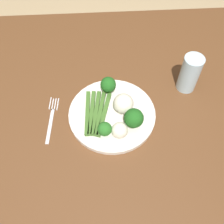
{
  "coord_description": "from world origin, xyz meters",
  "views": [
    {
      "loc": [
        0.03,
        -0.49,
        1.43
      ],
      "look_at": [
        0.06,
        -0.05,
        0.77
      ],
      "focal_mm": 42.5,
      "sensor_mm": 36.0,
      "label": 1
    }
  ],
  "objects_px": {
    "cauliflower_mid": "(123,104)",
    "cauliflower_back_right": "(120,130)",
    "broccoli_left": "(134,118)",
    "fork": "(51,119)",
    "water_glass": "(190,74)",
    "plate": "(112,114)",
    "asparagus_bundle": "(96,113)",
    "broccoli_near_center": "(105,129)",
    "dining_table": "(94,120)",
    "broccoli_right": "(108,85)"
  },
  "relations": [
    {
      "from": "plate",
      "to": "cauliflower_mid",
      "type": "distance_m",
      "value": 0.05
    },
    {
      "from": "dining_table",
      "to": "cauliflower_back_right",
      "type": "relative_size",
      "value": 27.64
    },
    {
      "from": "broccoli_left",
      "to": "cauliflower_mid",
      "type": "height_order",
      "value": "broccoli_left"
    },
    {
      "from": "asparagus_bundle",
      "to": "cauliflower_back_right",
      "type": "distance_m",
      "value": 0.1
    },
    {
      "from": "broccoli_near_center",
      "to": "water_glass",
      "type": "xyz_separation_m",
      "value": [
        0.27,
        0.17,
        0.02
      ]
    },
    {
      "from": "broccoli_left",
      "to": "broccoli_right",
      "type": "bearing_deg",
      "value": 116.6
    },
    {
      "from": "cauliflower_back_right",
      "to": "plate",
      "type": "bearing_deg",
      "value": 102.59
    },
    {
      "from": "plate",
      "to": "fork",
      "type": "bearing_deg",
      "value": -179.69
    },
    {
      "from": "dining_table",
      "to": "broccoli_left",
      "type": "distance_m",
      "value": 0.22
    },
    {
      "from": "broccoli_left",
      "to": "fork",
      "type": "bearing_deg",
      "value": 169.01
    },
    {
      "from": "cauliflower_back_right",
      "to": "water_glass",
      "type": "bearing_deg",
      "value": 37.07
    },
    {
      "from": "asparagus_bundle",
      "to": "broccoli_right",
      "type": "bearing_deg",
      "value": -17.57
    },
    {
      "from": "plate",
      "to": "cauliflower_mid",
      "type": "bearing_deg",
      "value": 17.55
    },
    {
      "from": "asparagus_bundle",
      "to": "broccoli_left",
      "type": "distance_m",
      "value": 0.12
    },
    {
      "from": "plate",
      "to": "asparagus_bundle",
      "type": "xyz_separation_m",
      "value": [
        -0.05,
        -0.0,
        0.01
      ]
    },
    {
      "from": "plate",
      "to": "dining_table",
      "type": "bearing_deg",
      "value": 139.65
    },
    {
      "from": "cauliflower_mid",
      "to": "dining_table",
      "type": "bearing_deg",
      "value": 156.86
    },
    {
      "from": "broccoli_near_center",
      "to": "fork",
      "type": "xyz_separation_m",
      "value": [
        -0.16,
        0.07,
        -0.04
      ]
    },
    {
      "from": "broccoli_near_center",
      "to": "broccoli_right",
      "type": "relative_size",
      "value": 0.84
    },
    {
      "from": "broccoli_left",
      "to": "fork",
      "type": "distance_m",
      "value": 0.25
    },
    {
      "from": "fork",
      "to": "water_glass",
      "type": "relative_size",
      "value": 1.3
    },
    {
      "from": "asparagus_bundle",
      "to": "water_glass",
      "type": "height_order",
      "value": "water_glass"
    },
    {
      "from": "dining_table",
      "to": "water_glass",
      "type": "xyz_separation_m",
      "value": [
        0.31,
        0.05,
        0.17
      ]
    },
    {
      "from": "dining_table",
      "to": "fork",
      "type": "bearing_deg",
      "value": -157.01
    },
    {
      "from": "dining_table",
      "to": "broccoli_right",
      "type": "relative_size",
      "value": 21.74
    },
    {
      "from": "asparagus_bundle",
      "to": "cauliflower_back_right",
      "type": "relative_size",
      "value": 3.42
    },
    {
      "from": "cauliflower_back_right",
      "to": "water_glass",
      "type": "xyz_separation_m",
      "value": [
        0.23,
        0.17,
        0.03
      ]
    },
    {
      "from": "cauliflower_back_right",
      "to": "broccoli_left",
      "type": "bearing_deg",
      "value": 32.97
    },
    {
      "from": "dining_table",
      "to": "asparagus_bundle",
      "type": "distance_m",
      "value": 0.14
    },
    {
      "from": "cauliflower_mid",
      "to": "broccoli_left",
      "type": "bearing_deg",
      "value": -67.93
    },
    {
      "from": "cauliflower_mid",
      "to": "cauliflower_back_right",
      "type": "height_order",
      "value": "cauliflower_mid"
    },
    {
      "from": "fork",
      "to": "water_glass",
      "type": "height_order",
      "value": "water_glass"
    },
    {
      "from": "dining_table",
      "to": "fork",
      "type": "relative_size",
      "value": 7.83
    },
    {
      "from": "broccoli_near_center",
      "to": "broccoli_left",
      "type": "relative_size",
      "value": 0.73
    },
    {
      "from": "cauliflower_mid",
      "to": "asparagus_bundle",
      "type": "bearing_deg",
      "value": -171.74
    },
    {
      "from": "plate",
      "to": "asparagus_bundle",
      "type": "height_order",
      "value": "asparagus_bundle"
    },
    {
      "from": "dining_table",
      "to": "asparagus_bundle",
      "type": "xyz_separation_m",
      "value": [
        0.01,
        -0.05,
        0.13
      ]
    },
    {
      "from": "fork",
      "to": "dining_table",
      "type": "bearing_deg",
      "value": -62.3
    },
    {
      "from": "broccoli_left",
      "to": "cauliflower_back_right",
      "type": "xyz_separation_m",
      "value": [
        -0.04,
        -0.03,
        -0.02
      ]
    },
    {
      "from": "cauliflower_mid",
      "to": "fork",
      "type": "distance_m",
      "value": 0.22
    },
    {
      "from": "broccoli_left",
      "to": "broccoli_right",
      "type": "relative_size",
      "value": 1.15
    },
    {
      "from": "cauliflower_mid",
      "to": "fork",
      "type": "xyz_separation_m",
      "value": [
        -0.22,
        -0.01,
        -0.04
      ]
    },
    {
      "from": "broccoli_near_center",
      "to": "fork",
      "type": "bearing_deg",
      "value": 156.1
    },
    {
      "from": "broccoli_near_center",
      "to": "asparagus_bundle",
      "type": "bearing_deg",
      "value": 108.45
    },
    {
      "from": "plate",
      "to": "cauliflower_back_right",
      "type": "height_order",
      "value": "cauliflower_back_right"
    },
    {
      "from": "broccoli_near_center",
      "to": "cauliflower_back_right",
      "type": "bearing_deg",
      "value": -4.67
    },
    {
      "from": "plate",
      "to": "cauliflower_back_right",
      "type": "xyz_separation_m",
      "value": [
        0.02,
        -0.08,
        0.03
      ]
    },
    {
      "from": "broccoli_right",
      "to": "water_glass",
      "type": "height_order",
      "value": "water_glass"
    },
    {
      "from": "plate",
      "to": "water_glass",
      "type": "bearing_deg",
      "value": 21.86
    },
    {
      "from": "asparagus_bundle",
      "to": "cauliflower_back_right",
      "type": "xyz_separation_m",
      "value": [
        0.07,
        -0.07,
        0.02
      ]
    }
  ]
}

